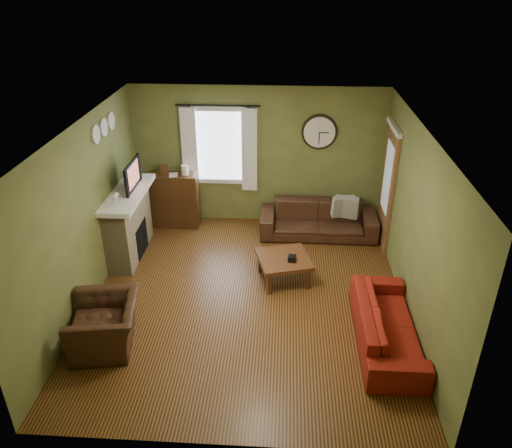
# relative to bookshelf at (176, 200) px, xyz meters

# --- Properties ---
(floor) EXTENTS (4.60, 5.20, 0.00)m
(floor) POSITION_rel_bookshelf_xyz_m (1.54, -2.28, -0.52)
(floor) COLOR #523214
(floor) RESTS_ON ground
(ceiling) EXTENTS (4.60, 5.20, 0.00)m
(ceiling) POSITION_rel_bookshelf_xyz_m (1.54, -2.28, 2.08)
(ceiling) COLOR white
(ceiling) RESTS_ON ground
(wall_left) EXTENTS (0.00, 5.20, 2.60)m
(wall_left) POSITION_rel_bookshelf_xyz_m (-0.76, -2.28, 0.78)
(wall_left) COLOR olive
(wall_left) RESTS_ON ground
(wall_right) EXTENTS (0.00, 5.20, 2.60)m
(wall_right) POSITION_rel_bookshelf_xyz_m (3.84, -2.28, 0.78)
(wall_right) COLOR olive
(wall_right) RESTS_ON ground
(wall_back) EXTENTS (4.60, 0.00, 2.60)m
(wall_back) POSITION_rel_bookshelf_xyz_m (1.54, 0.32, 0.78)
(wall_back) COLOR olive
(wall_back) RESTS_ON ground
(wall_front) EXTENTS (4.60, 0.00, 2.60)m
(wall_front) POSITION_rel_bookshelf_xyz_m (1.54, -4.88, 0.78)
(wall_front) COLOR olive
(wall_front) RESTS_ON ground
(fireplace) EXTENTS (0.40, 1.40, 1.10)m
(fireplace) POSITION_rel_bookshelf_xyz_m (-0.56, -1.13, 0.03)
(fireplace) COLOR tan
(fireplace) RESTS_ON floor
(firebox) EXTENTS (0.04, 0.60, 0.55)m
(firebox) POSITION_rel_bookshelf_xyz_m (-0.37, -1.13, -0.22)
(firebox) COLOR black
(firebox) RESTS_ON fireplace
(mantel) EXTENTS (0.58, 1.60, 0.08)m
(mantel) POSITION_rel_bookshelf_xyz_m (-0.53, -1.13, 0.62)
(mantel) COLOR white
(mantel) RESTS_ON fireplace
(tv) EXTENTS (0.08, 0.60, 0.35)m
(tv) POSITION_rel_bookshelf_xyz_m (-0.51, -0.98, 0.84)
(tv) COLOR black
(tv) RESTS_ON mantel
(tv_screen) EXTENTS (0.02, 0.62, 0.36)m
(tv_screen) POSITION_rel_bookshelf_xyz_m (-0.43, -0.98, 0.89)
(tv_screen) COLOR #994C3F
(tv_screen) RESTS_ON mantel
(medallion_left) EXTENTS (0.28, 0.28, 0.03)m
(medallion_left) POSITION_rel_bookshelf_xyz_m (-0.74, -1.48, 1.73)
(medallion_left) COLOR white
(medallion_left) RESTS_ON wall_left
(medallion_mid) EXTENTS (0.28, 0.28, 0.03)m
(medallion_mid) POSITION_rel_bookshelf_xyz_m (-0.74, -1.13, 1.73)
(medallion_mid) COLOR white
(medallion_mid) RESTS_ON wall_left
(medallion_right) EXTENTS (0.28, 0.28, 0.03)m
(medallion_right) POSITION_rel_bookshelf_xyz_m (-0.74, -0.78, 1.73)
(medallion_right) COLOR white
(medallion_right) RESTS_ON wall_left
(window_pane) EXTENTS (1.00, 0.02, 1.30)m
(window_pane) POSITION_rel_bookshelf_xyz_m (0.84, 0.30, 0.98)
(window_pane) COLOR silver
(window_pane) RESTS_ON wall_back
(curtain_rod) EXTENTS (0.03, 0.03, 1.50)m
(curtain_rod) POSITION_rel_bookshelf_xyz_m (0.84, 0.20, 1.75)
(curtain_rod) COLOR black
(curtain_rod) RESTS_ON wall_back
(curtain_left) EXTENTS (0.28, 0.04, 1.55)m
(curtain_left) POSITION_rel_bookshelf_xyz_m (0.29, 0.20, 0.93)
(curtain_left) COLOR white
(curtain_left) RESTS_ON wall_back
(curtain_right) EXTENTS (0.28, 0.04, 1.55)m
(curtain_right) POSITION_rel_bookshelf_xyz_m (1.39, 0.20, 0.93)
(curtain_right) COLOR white
(curtain_right) RESTS_ON wall_back
(wall_clock) EXTENTS (0.64, 0.06, 0.64)m
(wall_clock) POSITION_rel_bookshelf_xyz_m (2.64, 0.27, 1.28)
(wall_clock) COLOR white
(wall_clock) RESTS_ON wall_back
(door) EXTENTS (0.05, 0.90, 2.10)m
(door) POSITION_rel_bookshelf_xyz_m (3.81, -0.43, 0.53)
(door) COLOR brown
(door) RESTS_ON floor
(bookshelf) EXTENTS (0.87, 0.37, 1.04)m
(bookshelf) POSITION_rel_bookshelf_xyz_m (0.00, 0.00, 0.00)
(bookshelf) COLOR #3C230F
(bookshelf) RESTS_ON floor
(book) EXTENTS (0.20, 0.24, 0.02)m
(book) POSITION_rel_bookshelf_xyz_m (-0.06, -0.09, 0.44)
(book) COLOR #522D17
(book) RESTS_ON bookshelf
(sofa_brown) EXTENTS (2.11, 0.82, 0.62)m
(sofa_brown) POSITION_rel_bookshelf_xyz_m (2.67, -0.23, -0.21)
(sofa_brown) COLOR #361F14
(sofa_brown) RESTS_ON floor
(pillow_left) EXTENTS (0.44, 0.25, 0.42)m
(pillow_left) POSITION_rel_bookshelf_xyz_m (3.18, -0.18, 0.03)
(pillow_left) COLOR gray
(pillow_left) RESTS_ON sofa_brown
(pillow_right) EXTENTS (0.42, 0.22, 0.41)m
(pillow_right) POSITION_rel_bookshelf_xyz_m (3.12, -0.15, 0.03)
(pillow_right) COLOR gray
(pillow_right) RESTS_ON sofa_brown
(sofa_red) EXTENTS (0.76, 1.94, 0.57)m
(sofa_red) POSITION_rel_bookshelf_xyz_m (3.44, -3.14, -0.24)
(sofa_red) COLOR maroon
(sofa_red) RESTS_ON floor
(armchair) EXTENTS (1.01, 1.11, 0.63)m
(armchair) POSITION_rel_bookshelf_xyz_m (-0.24, -3.42, -0.20)
(armchair) COLOR #361F14
(armchair) RESTS_ON floor
(coffee_table) EXTENTS (0.96, 0.96, 0.41)m
(coffee_table) POSITION_rel_bookshelf_xyz_m (2.07, -1.77, -0.31)
(coffee_table) COLOR #522D17
(coffee_table) RESTS_ON floor
(tissue_box) EXTENTS (0.13, 0.13, 0.09)m
(tissue_box) POSITION_rel_bookshelf_xyz_m (2.19, -1.86, -0.12)
(tissue_box) COLOR black
(tissue_box) RESTS_ON coffee_table
(wine_glass_a) EXTENTS (0.07, 0.07, 0.20)m
(wine_glass_a) POSITION_rel_bookshelf_xyz_m (-0.51, -1.71, 0.76)
(wine_glass_a) COLOR white
(wine_glass_a) RESTS_ON mantel
(wine_glass_b) EXTENTS (0.07, 0.07, 0.21)m
(wine_glass_b) POSITION_rel_bookshelf_xyz_m (-0.51, -1.63, 0.76)
(wine_glass_b) COLOR white
(wine_glass_b) RESTS_ON mantel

